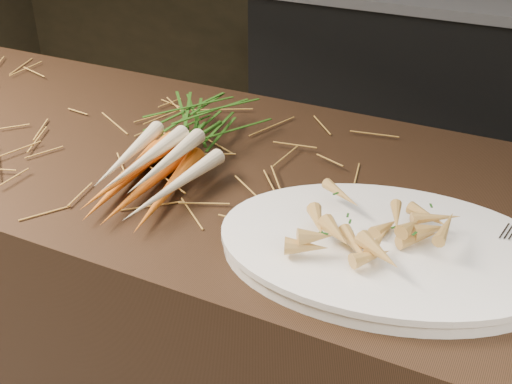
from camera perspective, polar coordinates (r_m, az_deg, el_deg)
main_counter at (r=1.53m, az=-7.81°, el=-11.41°), size 2.40×0.70×0.90m
back_counter at (r=3.02m, az=17.64°, el=8.62°), size 1.82×0.62×0.84m
straw_bedding at (r=1.28m, az=-9.23°, el=4.15°), size 1.40×0.60×0.02m
root_veg_bunch at (r=1.21m, az=-6.48°, el=4.73°), size 0.21×0.50×0.09m
serving_platter at (r=0.96m, az=11.42°, el=-5.25°), size 0.54×0.42×0.03m
roasted_veg_heap at (r=0.94m, az=11.67°, el=-3.26°), size 0.27×0.22×0.05m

